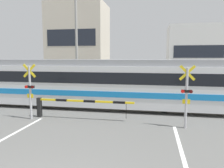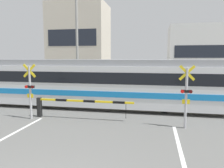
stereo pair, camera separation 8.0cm
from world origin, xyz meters
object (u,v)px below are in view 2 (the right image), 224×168
object	(u,v)px
crossing_barrier_far	(149,89)
crossing_signal_left	(30,89)
crossing_barrier_near	(67,104)
crossing_signal_right	(186,94)
commuter_train	(71,81)
pedestrian	(135,83)

from	to	relation	value
crossing_barrier_far	crossing_signal_left	world-z (taller)	crossing_signal_left
crossing_barrier_near	crossing_signal_left	xyz separation A→B (m)	(-1.73, -0.46, 0.77)
crossing_signal_left	crossing_signal_right	xyz separation A→B (m)	(7.44, 0.00, 0.00)
crossing_barrier_far	crossing_signal_left	distance (m)	8.56
crossing_barrier_far	commuter_train	bearing A→B (deg)	-147.59
crossing_signal_right	crossing_barrier_near	bearing A→B (deg)	175.40
crossing_barrier_near	pedestrian	xyz separation A→B (m)	(2.77, 7.68, 0.20)
crossing_signal_left	crossing_barrier_far	bearing A→B (deg)	47.95
crossing_signal_right	pedestrian	world-z (taller)	crossing_signal_right
crossing_barrier_far	crossing_signal_left	bearing A→B (deg)	-132.05
commuter_train	crossing_barrier_far	xyz separation A→B (m)	(4.84, 3.07, -0.83)
commuter_train	pedestrian	world-z (taller)	commuter_train
crossing_barrier_far	crossing_signal_right	size ratio (longest dim) A/B	1.82
crossing_signal_right	pedestrian	size ratio (longest dim) A/B	1.68
crossing_barrier_near	crossing_barrier_far	xyz separation A→B (m)	(3.98, 5.87, 0.00)
crossing_barrier_far	crossing_signal_right	bearing A→B (deg)	-74.69
crossing_barrier_near	crossing_barrier_far	distance (m)	7.09
crossing_barrier_near	crossing_signal_right	bearing A→B (deg)	-4.60
commuter_train	crossing_signal_right	xyz separation A→B (m)	(6.58, -3.26, -0.07)
crossing_signal_right	crossing_barrier_far	bearing A→B (deg)	105.31
crossing_signal_left	pedestrian	xyz separation A→B (m)	(4.51, 8.14, -0.57)
crossing_barrier_far	crossing_signal_right	xyz separation A→B (m)	(1.73, -6.33, 0.77)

